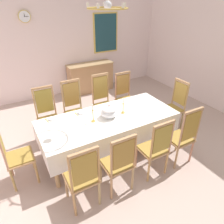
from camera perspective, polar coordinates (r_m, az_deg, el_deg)
name	(u,v)px	position (r m, az deg, el deg)	size (l,w,h in m)	color
ground	(108,148)	(4.35, -1.18, -9.92)	(6.77, 6.24, 0.04)	#B89F94
back_wall	(55,40)	(6.42, -15.55, 18.63)	(6.77, 0.08, 3.27)	silver
dining_table	(109,120)	(3.90, -0.92, -2.33)	(2.56, 1.07, 0.76)	tan
tablecloth	(109,122)	(3.91, -0.92, -2.70)	(2.58, 1.09, 0.40)	white
chair_south_a	(83,176)	(3.01, -8.12, -17.13)	(0.44, 0.42, 1.11)	tan
chair_north_a	(48,115)	(4.47, -17.29, -0.70)	(0.44, 0.42, 1.17)	#B8814F
chair_south_b	(119,162)	(3.19, 1.86, -13.62)	(0.44, 0.42, 1.09)	tan
chair_north_b	(74,108)	(4.59, -10.32, 1.20)	(0.44, 0.42, 1.20)	tan
chair_south_c	(155,147)	(3.51, 11.86, -9.46)	(0.44, 0.42, 1.11)	tan
chair_north_c	(103,100)	(4.82, -2.53, 3.21)	(0.44, 0.42, 1.22)	tan
chair_south_d	(183,135)	(3.86, 18.91, -6.15)	(0.44, 0.42, 1.17)	tan
chair_north_d	(125,96)	(5.10, 3.62, 4.47)	(0.44, 0.42, 1.16)	tan
chair_head_west	(14,155)	(3.65, -25.30, -10.58)	(0.42, 0.44, 1.09)	#AB844F
chair_head_east	(174,105)	(4.87, 16.83, 1.88)	(0.42, 0.44, 1.15)	#B37D4D
soup_tureen	(109,111)	(3.80, -0.83, 0.19)	(0.32, 0.32, 0.25)	white
candlestick_west	(93,115)	(3.67, -5.26, -0.75)	(0.07, 0.07, 0.35)	gold
candlestick_east	(123,107)	(3.94, 3.08, 1.32)	(0.07, 0.07, 0.32)	gold
bowl_near_left	(52,118)	(3.94, -16.10, -1.72)	(0.15, 0.15, 0.03)	white
bowl_near_right	(83,112)	(4.03, -8.12, 0.03)	(0.19, 0.19, 0.04)	white
spoon_primary	(46,120)	(3.95, -17.67, -2.08)	(0.05, 0.18, 0.01)	gold
spoon_secondary	(76,114)	(4.02, -9.94, -0.44)	(0.03, 0.18, 0.01)	gold
sideboard	(91,77)	(6.72, -5.93, 9.48)	(1.44, 0.48, 0.90)	tan
mounted_clock	(24,17)	(6.14, -23.02, 23.07)	(0.30, 0.06, 0.30)	#D1B251
framed_painting	(106,33)	(6.92, -1.76, 20.96)	(0.82, 0.05, 1.17)	#D1B251
chandelier	(108,7)	(3.31, -1.21, 26.92)	(0.61, 0.60, 0.66)	gold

